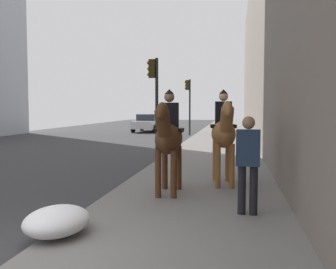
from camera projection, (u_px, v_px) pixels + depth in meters
name	position (u px, v px, depth m)	size (l,w,h in m)	color
mounted_horse_near	(168.00, 137.00, 8.40)	(2.15, 0.61, 2.24)	#4C2B16
mounted_horse_far	(224.00, 132.00, 9.37)	(2.15, 0.73, 2.28)	brown
pedestrian_greeting	(248.00, 158.00, 6.78)	(0.29, 0.42, 1.70)	black
car_near_lane	(148.00, 123.00, 32.53)	(4.60, 2.00, 1.44)	silver
traffic_light_near_curb	(154.00, 92.00, 15.11)	(0.20, 0.44, 3.85)	black
traffic_light_far_curb	(189.00, 98.00, 28.21)	(0.20, 0.44, 3.98)	black
snow_pile_near	(57.00, 221.00, 5.74)	(1.17, 0.90, 0.41)	white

